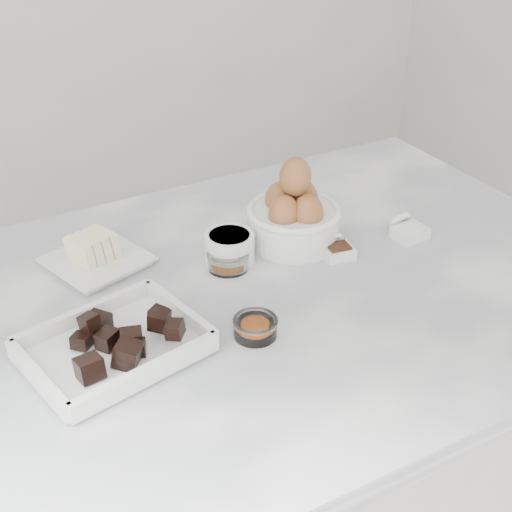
{
  "coord_description": "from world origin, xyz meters",
  "views": [
    {
      "loc": [
        -0.45,
        -0.82,
        1.57
      ],
      "look_at": [
        0.02,
        0.03,
        0.98
      ],
      "focal_mm": 50.0,
      "sensor_mm": 36.0,
      "label": 1
    }
  ],
  "objects_px": {
    "honey_bowl": "(228,259)",
    "vanilla_spoon": "(336,248)",
    "chocolate_dish": "(114,341)",
    "egg_bowl": "(294,215)",
    "zest_bowl": "(255,326)",
    "butter_plate": "(95,255)",
    "salt_spoon": "(407,229)",
    "sugar_ramekin": "(229,246)"
  },
  "relations": [
    {
      "from": "vanilla_spoon",
      "to": "salt_spoon",
      "type": "relative_size",
      "value": 0.96
    },
    {
      "from": "chocolate_dish",
      "to": "salt_spoon",
      "type": "height_order",
      "value": "chocolate_dish"
    },
    {
      "from": "butter_plate",
      "to": "salt_spoon",
      "type": "xyz_separation_m",
      "value": [
        0.52,
        -0.17,
        -0.01
      ]
    },
    {
      "from": "egg_bowl",
      "to": "honey_bowl",
      "type": "relative_size",
      "value": 2.29
    },
    {
      "from": "chocolate_dish",
      "to": "egg_bowl",
      "type": "distance_m",
      "value": 0.41
    },
    {
      "from": "chocolate_dish",
      "to": "sugar_ramekin",
      "type": "bearing_deg",
      "value": 29.92
    },
    {
      "from": "salt_spoon",
      "to": "honey_bowl",
      "type": "bearing_deg",
      "value": 169.57
    },
    {
      "from": "honey_bowl",
      "to": "vanilla_spoon",
      "type": "bearing_deg",
      "value": -16.52
    },
    {
      "from": "vanilla_spoon",
      "to": "zest_bowl",
      "type": "bearing_deg",
      "value": -150.76
    },
    {
      "from": "egg_bowl",
      "to": "salt_spoon",
      "type": "relative_size",
      "value": 2.32
    },
    {
      "from": "honey_bowl",
      "to": "salt_spoon",
      "type": "height_order",
      "value": "salt_spoon"
    },
    {
      "from": "sugar_ramekin",
      "to": "salt_spoon",
      "type": "distance_m",
      "value": 0.32
    },
    {
      "from": "sugar_ramekin",
      "to": "honey_bowl",
      "type": "xyz_separation_m",
      "value": [
        -0.01,
        -0.02,
        -0.01
      ]
    },
    {
      "from": "zest_bowl",
      "to": "honey_bowl",
      "type": "bearing_deg",
      "value": 74.8
    },
    {
      "from": "zest_bowl",
      "to": "salt_spoon",
      "type": "xyz_separation_m",
      "value": [
        0.38,
        0.12,
        -0.0
      ]
    },
    {
      "from": "vanilla_spoon",
      "to": "salt_spoon",
      "type": "xyz_separation_m",
      "value": [
        0.15,
        -0.01,
        0.0
      ]
    },
    {
      "from": "zest_bowl",
      "to": "vanilla_spoon",
      "type": "relative_size",
      "value": 0.97
    },
    {
      "from": "egg_bowl",
      "to": "vanilla_spoon",
      "type": "height_order",
      "value": "egg_bowl"
    },
    {
      "from": "honey_bowl",
      "to": "chocolate_dish",
      "type": "bearing_deg",
      "value": -152.24
    },
    {
      "from": "vanilla_spoon",
      "to": "chocolate_dish",
      "type": "bearing_deg",
      "value": -170.07
    },
    {
      "from": "chocolate_dish",
      "to": "egg_bowl",
      "type": "xyz_separation_m",
      "value": [
        0.38,
        0.15,
        0.03
      ]
    },
    {
      "from": "salt_spoon",
      "to": "vanilla_spoon",
      "type": "bearing_deg",
      "value": 177.31
    },
    {
      "from": "chocolate_dish",
      "to": "zest_bowl",
      "type": "relative_size",
      "value": 4.01
    },
    {
      "from": "egg_bowl",
      "to": "salt_spoon",
      "type": "distance_m",
      "value": 0.21
    },
    {
      "from": "butter_plate",
      "to": "honey_bowl",
      "type": "distance_m",
      "value": 0.22
    },
    {
      "from": "vanilla_spoon",
      "to": "salt_spoon",
      "type": "bearing_deg",
      "value": -2.69
    },
    {
      "from": "butter_plate",
      "to": "egg_bowl",
      "type": "xyz_separation_m",
      "value": [
        0.33,
        -0.09,
        0.03
      ]
    },
    {
      "from": "honey_bowl",
      "to": "vanilla_spoon",
      "type": "distance_m",
      "value": 0.19
    },
    {
      "from": "egg_bowl",
      "to": "salt_spoon",
      "type": "bearing_deg",
      "value": -24.17
    },
    {
      "from": "egg_bowl",
      "to": "zest_bowl",
      "type": "distance_m",
      "value": 0.28
    },
    {
      "from": "egg_bowl",
      "to": "vanilla_spoon",
      "type": "xyz_separation_m",
      "value": [
        0.04,
        -0.08,
        -0.04
      ]
    },
    {
      "from": "sugar_ramekin",
      "to": "vanilla_spoon",
      "type": "bearing_deg",
      "value": -23.38
    },
    {
      "from": "sugar_ramekin",
      "to": "egg_bowl",
      "type": "relative_size",
      "value": 0.51
    },
    {
      "from": "zest_bowl",
      "to": "vanilla_spoon",
      "type": "bearing_deg",
      "value": 29.24
    },
    {
      "from": "honey_bowl",
      "to": "salt_spoon",
      "type": "relative_size",
      "value": 1.01
    },
    {
      "from": "honey_bowl",
      "to": "vanilla_spoon",
      "type": "relative_size",
      "value": 1.06
    },
    {
      "from": "sugar_ramekin",
      "to": "salt_spoon",
      "type": "relative_size",
      "value": 1.19
    },
    {
      "from": "honey_bowl",
      "to": "zest_bowl",
      "type": "xyz_separation_m",
      "value": [
        -0.05,
        -0.18,
        -0.0
      ]
    },
    {
      "from": "butter_plate",
      "to": "zest_bowl",
      "type": "relative_size",
      "value": 2.73
    },
    {
      "from": "butter_plate",
      "to": "sugar_ramekin",
      "type": "bearing_deg",
      "value": -24.79
    },
    {
      "from": "egg_bowl",
      "to": "zest_bowl",
      "type": "height_order",
      "value": "egg_bowl"
    },
    {
      "from": "salt_spoon",
      "to": "egg_bowl",
      "type": "bearing_deg",
      "value": 155.83
    }
  ]
}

